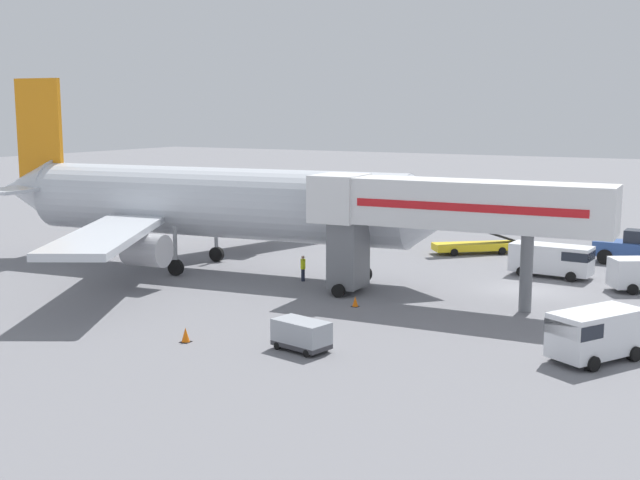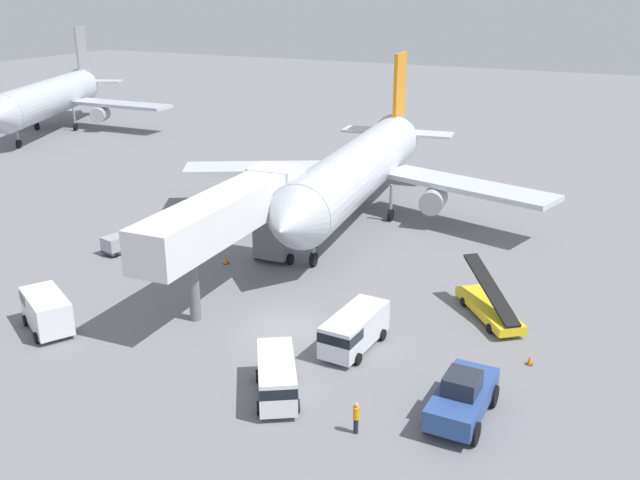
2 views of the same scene
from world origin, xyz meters
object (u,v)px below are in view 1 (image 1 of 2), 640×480
object	(u,v)px
airplane_at_gate	(202,202)
pushback_tug	(634,248)
safety_cone_charlie	(355,301)
belt_loader_truck	(474,244)
safety_cone_alpha	(547,249)
service_van_mid_left	(553,259)
service_van_mid_center	(594,333)
jet_bridge	(437,210)
ground_crew_worker_foreground	(303,268)
baggage_cart_far_left	(301,334)
safety_cone_bravo	(186,335)

from	to	relation	value
airplane_at_gate	pushback_tug	bearing A→B (deg)	-57.64
pushback_tug	safety_cone_charlie	distance (m)	24.54
belt_loader_truck	safety_cone_alpha	bearing A→B (deg)	-54.43
airplane_at_gate	pushback_tug	world-z (taller)	airplane_at_gate
service_van_mid_left	safety_cone_alpha	bearing A→B (deg)	15.71
service_van_mid_center	pushback_tug	bearing A→B (deg)	4.32
jet_bridge	pushback_tug	bearing A→B (deg)	-24.69
belt_loader_truck	service_van_mid_left	world-z (taller)	belt_loader_truck
service_van_mid_center	service_van_mid_left	bearing A→B (deg)	18.49
service_van_mid_center	ground_crew_worker_foreground	xyz separation A→B (m)	(8.40, 19.93, -0.39)
pushback_tug	service_van_mid_center	distance (m)	25.34
safety_cone_alpha	service_van_mid_center	bearing A→B (deg)	-162.47
service_van_mid_center	airplane_at_gate	bearing A→B (deg)	73.03
service_van_mid_center	jet_bridge	bearing A→B (deg)	55.34
belt_loader_truck	baggage_cart_far_left	size ratio (longest dim) A/B	2.13
safety_cone_bravo	service_van_mid_center	bearing A→B (deg)	-69.74
belt_loader_truck	baggage_cart_far_left	xyz separation A→B (m)	(-28.83, -1.25, 0.03)
belt_loader_truck	safety_cone_bravo	bearing A→B (deg)	171.92
safety_cone_bravo	safety_cone_charlie	bearing A→B (deg)	-20.80
jet_bridge	belt_loader_truck	xyz separation A→B (m)	(16.75, 3.18, -4.65)
service_van_mid_left	safety_cone_bravo	distance (m)	27.07
jet_bridge	safety_cone_charlie	size ratio (longest dim) A/B	28.88
safety_cone_bravo	safety_cone_charlie	world-z (taller)	safety_cone_bravo
baggage_cart_far_left	service_van_mid_center	bearing A→B (deg)	-67.76
pushback_tug	safety_cone_charlie	size ratio (longest dim) A/B	8.95
ground_crew_worker_foreground	safety_cone_charlie	world-z (taller)	ground_crew_worker_foreground
service_van_mid_center	safety_cone_alpha	size ratio (longest dim) A/B	9.04
pushback_tug	ground_crew_worker_foreground	world-z (taller)	pushback_tug
airplane_at_gate	baggage_cart_far_left	size ratio (longest dim) A/B	12.61
jet_bridge	service_van_mid_center	distance (m)	13.14
airplane_at_gate	pushback_tug	distance (m)	31.34
safety_cone_alpha	safety_cone_bravo	xyz separation A→B (m)	(-33.85, 9.13, 0.09)
safety_cone_alpha	safety_cone_bravo	size ratio (longest dim) A/B	0.75
service_van_mid_center	safety_cone_charlie	xyz separation A→B (m)	(3.83, 13.81, -0.99)
safety_cone_alpha	safety_cone_charlie	world-z (taller)	safety_cone_charlie
pushback_tug	baggage_cart_far_left	bearing A→B (deg)	161.23
airplane_at_gate	ground_crew_worker_foreground	world-z (taller)	airplane_at_gate
service_van_mid_left	baggage_cart_far_left	bearing A→B (deg)	164.66
safety_cone_charlie	ground_crew_worker_foreground	bearing A→B (deg)	53.26
pushback_tug	ground_crew_worker_foreground	distance (m)	24.69
service_van_mid_left	pushback_tug	bearing A→B (deg)	-28.35
baggage_cart_far_left	ground_crew_worker_foreground	distance (m)	15.46
safety_cone_alpha	belt_loader_truck	bearing A→B (deg)	125.57
airplane_at_gate	service_van_mid_center	bearing A→B (deg)	-106.97
baggage_cart_far_left	safety_cone_charlie	xyz separation A→B (m)	(8.82, 1.62, -0.50)
pushback_tug	safety_cone_alpha	size ratio (longest dim) A/B	10.11
service_van_mid_center	baggage_cart_far_left	world-z (taller)	service_van_mid_center
safety_cone_bravo	safety_cone_alpha	bearing A→B (deg)	-15.10
ground_crew_worker_foreground	service_van_mid_left	bearing A→B (deg)	-56.12
airplane_at_gate	baggage_cart_far_left	bearing A→B (deg)	-130.32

